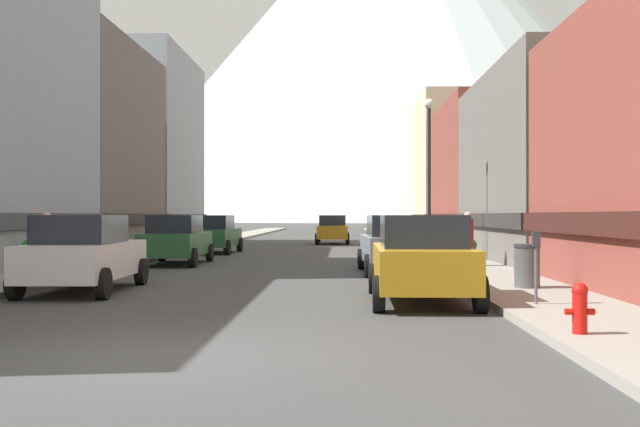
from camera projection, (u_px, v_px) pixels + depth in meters
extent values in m
plane|color=#3F3F3F|center=(167.00, 358.00, 9.12)|extent=(400.00, 400.00, 0.00)
cube|color=gray|center=(203.00, 243.00, 44.29)|extent=(2.50, 100.00, 0.15)
cube|color=gray|center=(410.00, 244.00, 43.92)|extent=(2.50, 100.00, 0.15)
cube|color=#66605B|center=(46.00, 149.00, 34.86)|extent=(8.84, 10.72, 9.91)
cube|color=#2D2B29|center=(46.00, 219.00, 34.85)|extent=(9.14, 10.72, 0.50)
cube|color=#99A5B2|center=(111.00, 149.00, 46.17)|extent=(9.73, 11.03, 11.87)
cube|color=#444A50|center=(111.00, 218.00, 46.16)|extent=(10.03, 11.03, 0.50)
cube|color=#66605B|center=(578.00, 168.00, 27.17)|extent=(6.93, 12.30, 7.07)
cube|color=#2D2B29|center=(579.00, 220.00, 27.17)|extent=(7.23, 12.30, 0.50)
cube|color=brown|center=(518.00, 177.00, 39.47)|extent=(8.35, 12.26, 7.66)
cube|color=#3B1B16|center=(518.00, 219.00, 39.47)|extent=(8.65, 12.26, 0.50)
cube|color=beige|center=(474.00, 169.00, 50.17)|extent=(7.41, 8.09, 9.92)
cube|color=#595444|center=(474.00, 218.00, 50.16)|extent=(7.71, 8.09, 0.50)
cube|color=silver|center=(84.00, 260.00, 17.00)|extent=(1.98, 4.45, 0.80)
cube|color=#1E232D|center=(81.00, 229.00, 16.75)|extent=(1.67, 2.25, 0.64)
cylinder|color=black|center=(69.00, 272.00, 18.65)|extent=(0.24, 0.69, 0.68)
cylinder|color=black|center=(141.00, 272.00, 18.65)|extent=(0.24, 0.69, 0.68)
cylinder|color=black|center=(15.00, 284.00, 15.35)|extent=(0.24, 0.69, 0.68)
cylinder|color=black|center=(103.00, 284.00, 15.35)|extent=(0.24, 0.69, 0.68)
cube|color=#265933|center=(177.00, 244.00, 26.48)|extent=(1.87, 4.41, 0.80)
cube|color=#1E232D|center=(175.00, 224.00, 26.23)|extent=(1.62, 2.21, 0.64)
cylinder|color=black|center=(162.00, 253.00, 28.15)|extent=(0.23, 0.68, 0.68)
cylinder|color=black|center=(210.00, 253.00, 28.11)|extent=(0.23, 0.68, 0.68)
cylinder|color=black|center=(139.00, 258.00, 24.85)|extent=(0.23, 0.68, 0.68)
cylinder|color=black|center=(193.00, 258.00, 24.81)|extent=(0.23, 0.68, 0.68)
cube|color=#265933|center=(214.00, 237.00, 34.32)|extent=(1.98, 4.46, 0.80)
cube|color=#1E232D|center=(213.00, 222.00, 34.07)|extent=(1.67, 2.25, 0.64)
cylinder|color=black|center=(203.00, 244.00, 36.02)|extent=(0.24, 0.69, 0.68)
cylinder|color=black|center=(240.00, 244.00, 35.91)|extent=(0.24, 0.69, 0.68)
cylinder|color=black|center=(186.00, 247.00, 32.73)|extent=(0.24, 0.69, 0.68)
cylinder|color=black|center=(227.00, 247.00, 32.62)|extent=(0.24, 0.69, 0.68)
cube|color=#B28419|center=(421.00, 266.00, 14.96)|extent=(1.90, 4.43, 0.80)
cube|color=#1E232D|center=(422.00, 231.00, 14.71)|extent=(1.63, 2.22, 0.64)
cylinder|color=black|center=(374.00, 278.00, 16.65)|extent=(0.23, 0.68, 0.68)
cylinder|color=black|center=(455.00, 279.00, 16.56)|extent=(0.23, 0.68, 0.68)
cylinder|color=black|center=(379.00, 294.00, 13.35)|extent=(0.23, 0.68, 0.68)
cylinder|color=black|center=(480.00, 294.00, 13.27)|extent=(0.23, 0.68, 0.68)
cube|color=slate|center=(395.00, 249.00, 22.41)|extent=(2.01, 4.47, 0.80)
cube|color=#1E232D|center=(396.00, 226.00, 22.17)|extent=(1.68, 2.26, 0.64)
cylinder|color=black|center=(361.00, 259.00, 24.06)|extent=(0.25, 0.69, 0.68)
cylinder|color=black|center=(417.00, 259.00, 24.07)|extent=(0.25, 0.69, 0.68)
cylinder|color=black|center=(369.00, 266.00, 20.76)|extent=(0.25, 0.69, 0.68)
cylinder|color=black|center=(433.00, 266.00, 20.77)|extent=(0.25, 0.69, 0.68)
cube|color=#B28419|center=(333.00, 232.00, 45.46)|extent=(1.84, 4.40, 0.80)
cube|color=#1E232D|center=(333.00, 220.00, 45.21)|extent=(1.60, 2.20, 0.64)
cylinder|color=black|center=(319.00, 238.00, 47.13)|extent=(0.22, 0.68, 0.68)
cylinder|color=black|center=(347.00, 238.00, 47.08)|extent=(0.22, 0.68, 0.68)
cylinder|color=black|center=(317.00, 239.00, 43.83)|extent=(0.22, 0.68, 0.68)
cylinder|color=black|center=(348.00, 239.00, 43.78)|extent=(0.22, 0.68, 0.68)
cylinder|color=red|center=(580.00, 314.00, 10.05)|extent=(0.20, 0.20, 0.55)
sphere|color=red|center=(580.00, 291.00, 10.05)|extent=(0.22, 0.22, 0.22)
cylinder|color=red|center=(569.00, 312.00, 10.05)|extent=(0.10, 0.09, 0.09)
cylinder|color=red|center=(591.00, 312.00, 10.04)|extent=(0.10, 0.09, 0.09)
cylinder|color=#595960|center=(536.00, 275.00, 13.44)|extent=(0.06, 0.06, 1.05)
cube|color=#33383F|center=(536.00, 239.00, 13.45)|extent=(0.14, 0.10, 0.28)
cylinder|color=#4C5156|center=(527.00, 268.00, 16.47)|extent=(0.56, 0.56, 0.90)
cylinder|color=#2D2D33|center=(527.00, 246.00, 16.47)|extent=(0.59, 0.59, 0.08)
cylinder|color=brown|center=(471.00, 254.00, 27.40)|extent=(0.43, 0.43, 0.32)
sphere|color=#2B5D2B|center=(471.00, 245.00, 27.40)|extent=(0.48, 0.48, 0.48)
cylinder|color=brown|center=(52.00, 261.00, 23.19)|extent=(0.36, 0.36, 0.37)
sphere|color=#34721E|center=(52.00, 248.00, 23.20)|extent=(0.57, 0.57, 0.57)
cylinder|color=#4C4C51|center=(32.00, 265.00, 21.71)|extent=(0.56, 0.56, 0.32)
sphere|color=#21892F|center=(32.00, 250.00, 21.71)|extent=(0.70, 0.70, 0.70)
cylinder|color=maroon|center=(46.00, 246.00, 20.88)|extent=(0.36, 0.36, 1.49)
sphere|color=tan|center=(46.00, 216.00, 20.88)|extent=(0.24, 0.24, 0.24)
cylinder|color=maroon|center=(468.00, 242.00, 23.63)|extent=(0.36, 0.36, 1.51)
sphere|color=tan|center=(468.00, 215.00, 23.63)|extent=(0.24, 0.24, 0.24)
cylinder|color=black|center=(429.00, 184.00, 26.57)|extent=(0.12, 0.12, 5.50)
sphere|color=white|center=(429.00, 104.00, 26.57)|extent=(0.36, 0.36, 0.36)
cone|color=silver|center=(395.00, 42.00, 268.50)|extent=(215.99, 215.99, 131.09)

